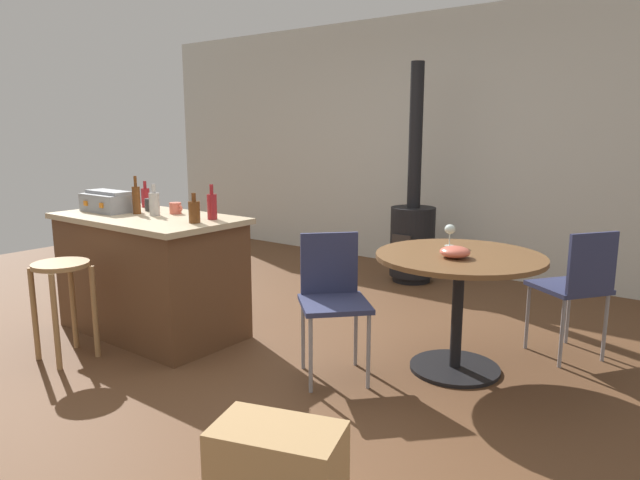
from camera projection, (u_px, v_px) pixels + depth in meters
The scene contains 19 objects.
ground_plane at pixel (230, 346), 4.02m from camera, with size 8.80×8.80×0.00m, color brown.
back_wall at pixel (433, 143), 6.13m from camera, with size 8.00×0.10×2.70m, color beige.
kitchen_island at pixel (151, 274), 4.24m from camera, with size 1.44×0.78×0.88m.
wooden_stool at pixel (62, 287), 3.72m from camera, with size 0.36×0.36×0.65m.
dining_table at pixel (459, 282), 3.52m from camera, with size 1.03×1.03×0.75m.
folding_chair_near at pixel (333, 293), 3.48m from camera, with size 0.57×0.57×0.87m.
folding_chair_far at pixel (576, 283), 3.71m from camera, with size 0.56×0.56×0.87m.
wood_stove at pixel (413, 229), 5.65m from camera, with size 0.44×0.45×2.13m.
toolbox at pixel (109, 202), 4.35m from camera, with size 0.42×0.27×0.16m.
bottle_0 at pixel (154, 203), 4.14m from camera, with size 0.07×0.07×0.23m.
bottle_1 at pixel (136, 199), 4.22m from camera, with size 0.06×0.06×0.28m.
bottle_2 at pixel (145, 197), 4.59m from camera, with size 0.07×0.07×0.21m.
bottle_3 at pixel (212, 206), 3.96m from camera, with size 0.07×0.07×0.24m.
bottle_4 at pixel (194, 211), 3.82m from camera, with size 0.08×0.08×0.20m.
cup_0 at pixel (151, 205), 4.39m from camera, with size 0.12×0.09×0.10m.
cup_1 at pixel (176, 208), 4.24m from camera, with size 0.12×0.09×0.08m.
wine_glass at pixel (450, 230), 3.71m from camera, with size 0.07×0.07×0.14m.
serving_bowl at pixel (455, 252), 3.39m from camera, with size 0.18×0.18×0.07m, color #DB6651.
cardboard_box at pixel (278, 477), 2.16m from camera, with size 0.49×0.28×0.41m, color tan.
Camera 1 is at (2.82, -2.63, 1.50)m, focal length 32.09 mm.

